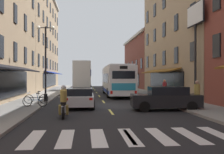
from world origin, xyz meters
TOP-DOWN VIEW (x-y plane):
  - ground_plane at (0.00, 0.00)m, footprint 34.80×80.00m
  - lane_centre_dashes at (0.00, -0.25)m, footprint 0.14×73.90m
  - crosswalk_near at (0.00, -10.00)m, footprint 7.10×2.80m
  - sidewalk_left at (-5.90, 0.00)m, footprint 3.00×80.00m
  - sidewalk_right at (5.90, 0.00)m, footprint 3.00×80.00m
  - billboard_sign at (7.05, 0.75)m, footprint 0.40×3.02m
  - transit_bus at (1.98, 10.17)m, footprint 2.77×11.89m
  - box_truck at (-1.86, 19.89)m, footprint 2.69×7.25m
  - sedan_near at (3.49, -3.01)m, footprint 4.36×2.22m
  - sedan_mid at (-1.89, -0.94)m, footprint 2.01×4.52m
  - sedan_far at (-1.79, 31.02)m, footprint 2.04×4.38m
  - motorcycle_rider at (-2.65, -5.33)m, footprint 0.62×2.07m
  - bicycle_near at (-4.81, -1.37)m, footprint 1.68×0.55m
  - bicycle_mid at (-5.08, 0.65)m, footprint 1.71×0.48m
  - pedestrian_mid at (5.53, -3.02)m, footprint 0.36×0.36m
  - pedestrian_far at (5.53, 3.85)m, footprint 0.36×0.36m
  - street_lamp_twin at (-4.64, 2.23)m, footprint 1.42×0.32m

SIDE VIEW (x-z plane):
  - ground_plane at x=0.00m, z-range -0.10..0.00m
  - lane_centre_dashes at x=0.00m, z-range 0.00..0.01m
  - crosswalk_near at x=0.00m, z-range 0.00..0.01m
  - sidewalk_left at x=-5.90m, z-range 0.00..0.14m
  - sidewalk_right at x=5.90m, z-range 0.00..0.14m
  - bicycle_near at x=-4.81m, z-range 0.05..0.96m
  - bicycle_mid at x=-5.08m, z-range 0.05..0.96m
  - sedan_mid at x=-1.89m, z-range 0.02..1.33m
  - sedan_far at x=-1.79m, z-range 0.03..1.35m
  - motorcycle_rider at x=-2.65m, z-range -0.12..1.54m
  - sedan_near at x=3.49m, z-range 0.01..1.49m
  - pedestrian_far at x=5.53m, z-range 0.16..1.86m
  - pedestrian_mid at x=5.53m, z-range 0.17..1.88m
  - transit_bus at x=1.98m, z-range 0.08..3.37m
  - box_truck at x=-1.86m, z-range 0.04..4.32m
  - street_lamp_twin at x=-4.64m, z-range 0.44..6.44m
  - billboard_sign at x=7.05m, z-range 2.22..9.91m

